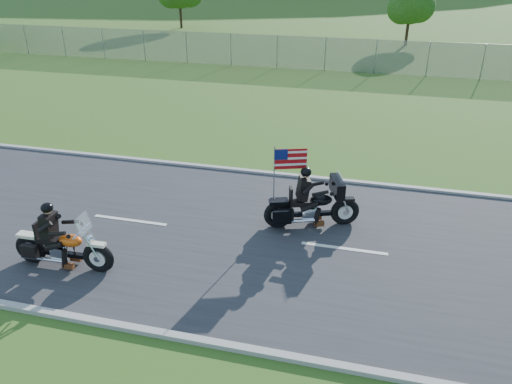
# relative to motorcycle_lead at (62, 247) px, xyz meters

# --- Properties ---
(ground) EXTENTS (420.00, 420.00, 0.00)m
(ground) POSITION_rel_motorcycle_lead_xyz_m (2.52, 2.40, -0.55)
(ground) COLOR #3D561A
(ground) RESTS_ON ground
(road) EXTENTS (120.00, 8.00, 0.04)m
(road) POSITION_rel_motorcycle_lead_xyz_m (2.52, 2.40, -0.53)
(road) COLOR #28282B
(road) RESTS_ON ground
(curb_north) EXTENTS (120.00, 0.18, 0.12)m
(curb_north) POSITION_rel_motorcycle_lead_xyz_m (2.52, 6.45, -0.50)
(curb_north) COLOR #9E9B93
(curb_north) RESTS_ON ground
(curb_south) EXTENTS (120.00, 0.18, 0.12)m
(curb_south) POSITION_rel_motorcycle_lead_xyz_m (2.52, -1.65, -0.50)
(curb_south) COLOR #9E9B93
(curb_south) RESTS_ON ground
(fence) EXTENTS (60.00, 0.03, 2.00)m
(fence) POSITION_rel_motorcycle_lead_xyz_m (-2.48, 22.40, 0.45)
(fence) COLOR gray
(fence) RESTS_ON ground
(tree_fence_near) EXTENTS (3.52, 3.28, 4.75)m
(tree_fence_near) POSITION_rel_motorcycle_lead_xyz_m (8.57, 32.43, 2.42)
(tree_fence_near) COLOR #382316
(tree_fence_near) RESTS_ON ground
(motorcycle_lead) EXTENTS (2.59, 0.64, 1.74)m
(motorcycle_lead) POSITION_rel_motorcycle_lead_xyz_m (0.00, 0.00, 0.00)
(motorcycle_lead) COLOR black
(motorcycle_lead) RESTS_ON ground
(motorcycle_follow) EXTENTS (2.58, 1.30, 2.23)m
(motorcycle_follow) POSITION_rel_motorcycle_lead_xyz_m (5.51, 3.40, 0.06)
(motorcycle_follow) COLOR black
(motorcycle_follow) RESTS_ON ground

